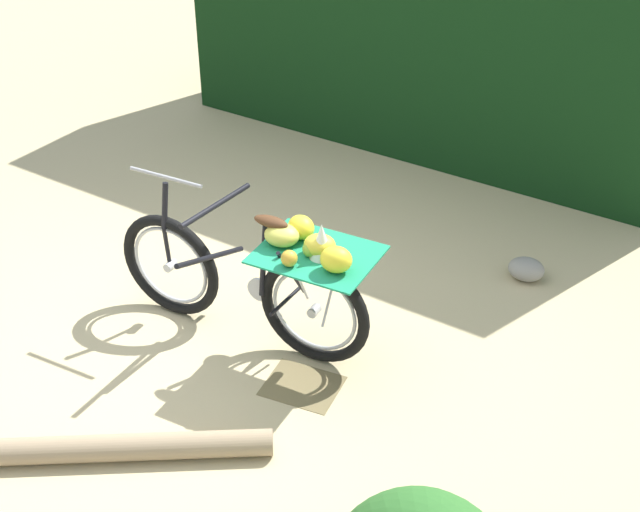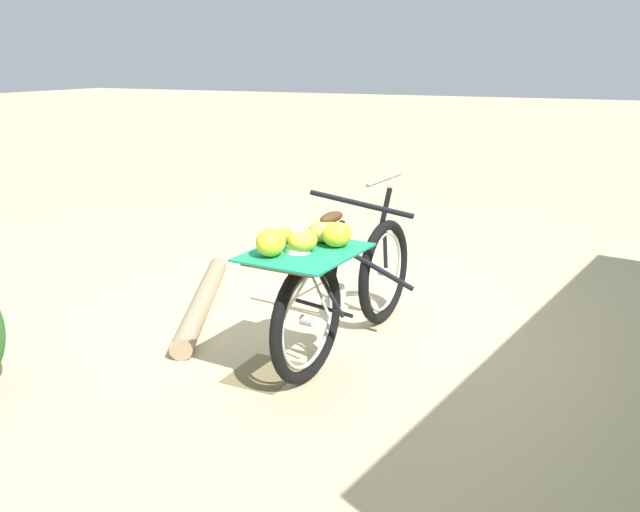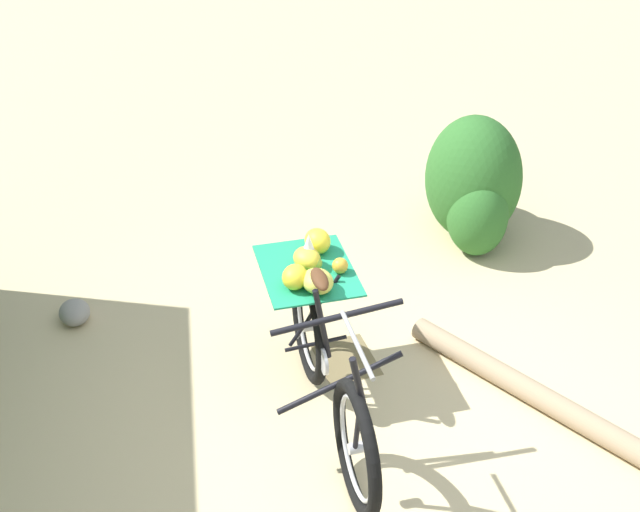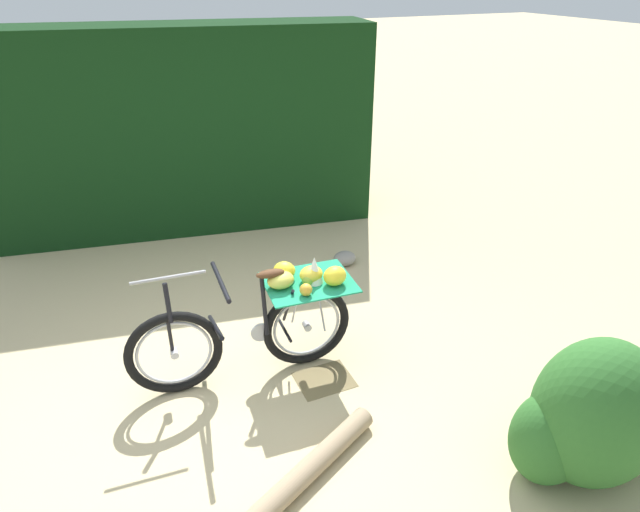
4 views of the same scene
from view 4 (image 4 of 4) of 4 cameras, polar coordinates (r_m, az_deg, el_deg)
The scene contains 7 objects.
ground_plane at distance 4.43m, azimuth -9.80°, elevation -13.76°, with size 60.00×60.00×0.00m, color #C6B284.
foliage_hedge at distance 6.83m, azimuth -14.37°, elevation 12.65°, with size 4.50×0.90×2.39m, color black.
bicycle at distance 4.25m, azimuth -6.48°, elevation -6.95°, with size 1.79×0.71×1.03m.
fallen_log at distance 3.62m, azimuth -4.32°, elevation -24.09°, with size 0.15×0.15×1.76m, color #9E8466.
shrub_cluster at distance 3.90m, azimuth 27.14°, elevation -15.13°, with size 1.07×0.74×1.02m.
path_stone at distance 5.98m, azimuth 2.62°, elevation -0.26°, with size 0.25×0.21×0.16m, color gray.
leaf_litter_patch at distance 4.45m, azimuth 0.47°, elevation -12.92°, with size 0.44×0.36×0.01m, color olive.
Camera 4 is at (0.62, 3.25, 2.93)m, focal length 30.29 mm.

